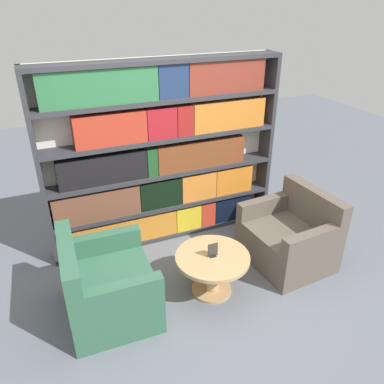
{
  "coord_description": "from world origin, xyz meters",
  "views": [
    {
      "loc": [
        -1.32,
        -2.62,
        2.76
      ],
      "look_at": [
        0.06,
        0.63,
        0.92
      ],
      "focal_mm": 35.0,
      "sensor_mm": 36.0,
      "label": 1
    }
  ],
  "objects": [
    {
      "name": "table_sign",
      "position": [
        0.06,
        0.1,
        0.51
      ],
      "size": [
        0.11,
        0.06,
        0.15
      ],
      "color": "black",
      "rests_on": "coffee_table"
    },
    {
      "name": "bookshelf",
      "position": [
        -0.03,
        1.32,
        1.09
      ],
      "size": [
        2.84,
        0.3,
        2.2
      ],
      "color": "silver",
      "rests_on": "ground_plane"
    },
    {
      "name": "ground_plane",
      "position": [
        0.0,
        0.0,
        0.0
      ],
      "size": [
        14.0,
        14.0,
        0.0
      ],
      "primitive_type": "plane",
      "color": "slate"
    },
    {
      "name": "armchair_right",
      "position": [
        1.12,
        0.23,
        0.3
      ],
      "size": [
        0.87,
        0.99,
        0.86
      ],
      "rotation": [
        0.0,
        0.0,
        -1.5
      ],
      "color": "brown",
      "rests_on": "ground_plane"
    },
    {
      "name": "armchair_left",
      "position": [
        -0.99,
        0.23,
        0.3
      ],
      "size": [
        0.83,
        0.95,
        0.86
      ],
      "rotation": [
        0.0,
        0.0,
        1.54
      ],
      "color": "#336047",
      "rests_on": "ground_plane"
    },
    {
      "name": "coffee_table",
      "position": [
        0.06,
        0.1,
        0.32
      ],
      "size": [
        0.76,
        0.76,
        0.45
      ],
      "color": "tan",
      "rests_on": "ground_plane"
    }
  ]
}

